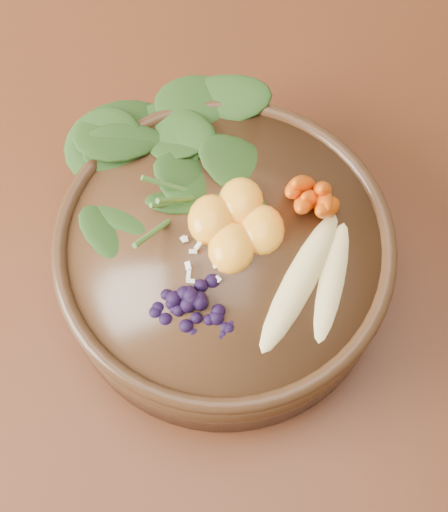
{
  "coord_description": "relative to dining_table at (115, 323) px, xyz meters",
  "views": [
    {
      "loc": [
        0.15,
        -0.27,
        1.46
      ],
      "look_at": [
        0.13,
        0.03,
        0.8
      ],
      "focal_mm": 50.0,
      "sensor_mm": 36.0,
      "label": 1
    }
  ],
  "objects": [
    {
      "name": "blueberry_pile",
      "position": [
        0.1,
        -0.03,
        0.21
      ],
      "size": [
        0.19,
        0.17,
        0.05
      ],
      "primitive_type": null,
      "rotation": [
        0.0,
        0.0,
        -0.43
      ],
      "color": "black",
      "rests_on": "stoneware_bowl"
    },
    {
      "name": "mandarin_cluster",
      "position": [
        0.14,
        0.05,
        0.2
      ],
      "size": [
        0.13,
        0.14,
        0.04
      ],
      "primitive_type": null,
      "rotation": [
        0.0,
        0.0,
        -0.43
      ],
      "color": "#FD9F24",
      "rests_on": "stoneware_bowl"
    },
    {
      "name": "stoneware_bowl",
      "position": [
        0.13,
        0.03,
        0.14
      ],
      "size": [
        0.44,
        0.44,
        0.09
      ],
      "primitive_type": "cylinder",
      "rotation": [
        0.0,
        0.0,
        -0.43
      ],
      "color": "#3E2513",
      "rests_on": "dining_table"
    },
    {
      "name": "kale_heap",
      "position": [
        0.11,
        0.11,
        0.21
      ],
      "size": [
        0.28,
        0.27,
        0.05
      ],
      "primitive_type": null,
      "rotation": [
        0.0,
        0.0,
        -0.43
      ],
      "color": "#234117",
      "rests_on": "stoneware_bowl"
    },
    {
      "name": "coconut_flakes",
      "position": [
        0.12,
        0.01,
        0.19
      ],
      "size": [
        0.13,
        0.12,
        0.01
      ],
      "primitive_type": null,
      "rotation": [
        0.0,
        0.0,
        -0.43
      ],
      "color": "white",
      "rests_on": "stoneware_bowl"
    },
    {
      "name": "dining_table",
      "position": [
        0.0,
        0.0,
        0.0
      ],
      "size": [
        1.6,
        0.9,
        0.75
      ],
      "color": "#331C0C",
      "rests_on": "ground"
    },
    {
      "name": "carrot_cluster",
      "position": [
        0.22,
        0.09,
        0.23
      ],
      "size": [
        0.09,
        0.09,
        0.09
      ],
      "primitive_type": null,
      "rotation": [
        0.0,
        0.0,
        -0.43
      ],
      "color": "#F15808",
      "rests_on": "stoneware_bowl"
    },
    {
      "name": "banana_halves",
      "position": [
        0.22,
        -0.01,
        0.2
      ],
      "size": [
        0.11,
        0.18,
        0.03
      ],
      "rotation": [
        0.0,
        0.0,
        -0.43
      ],
      "color": "#E0CC84",
      "rests_on": "stoneware_bowl"
    },
    {
      "name": "ground",
      "position": [
        0.0,
        0.0,
        -0.66
      ],
      "size": [
        4.0,
        4.0,
        0.0
      ],
      "primitive_type": "plane",
      "color": "#381E0F",
      "rests_on": "ground"
    }
  ]
}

